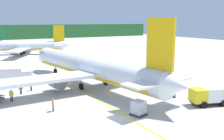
% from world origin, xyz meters
% --- Properties ---
extents(ground, '(240.00, 320.00, 0.20)m').
position_xyz_m(ground, '(0.00, 48.00, -0.10)').
color(ground, '#B7B5AD').
extents(airliner_foreground, '(34.52, 41.64, 11.90)m').
position_xyz_m(airliner_foreground, '(4.15, 15.89, 3.39)').
color(airliner_foreground, white).
rests_on(airliner_foreground, ground).
extents(airliner_mid_apron, '(33.29, 27.99, 9.97)m').
position_xyz_m(airliner_mid_apron, '(1.32, 67.90, 2.84)').
color(airliner_mid_apron, silver).
rests_on(airliner_mid_apron, ground).
extents(service_truck_fuel, '(6.88, 3.97, 2.42)m').
position_xyz_m(service_truck_fuel, '(14.59, -1.86, 1.42)').
color(service_truck_fuel, yellow).
rests_on(service_truck_fuel, ground).
extents(service_truck_catering, '(6.94, 3.92, 2.97)m').
position_xyz_m(service_truck_catering, '(-7.60, 24.62, 1.63)').
color(service_truck_catering, white).
rests_on(service_truck_catering, ground).
extents(cargo_container_near, '(2.52, 2.52, 2.10)m').
position_xyz_m(cargo_container_near, '(12.17, 4.22, 0.99)').
color(cargo_container_near, '#333338').
rests_on(cargo_container_near, ground).
extents(cargo_container_mid, '(2.04, 2.04, 1.98)m').
position_xyz_m(cargo_container_mid, '(3.17, -0.26, 0.94)').
color(cargo_container_mid, '#333338').
rests_on(cargo_container_mid, ground).
extents(crew_marshaller, '(0.41, 0.57, 1.72)m').
position_xyz_m(crew_marshaller, '(-5.62, 6.30, 1.01)').
color(crew_marshaller, '#191E33').
rests_on(crew_marshaller, ground).
extents(crew_loader_left, '(0.63, 0.24, 1.62)m').
position_xyz_m(crew_loader_left, '(-7.74, 16.64, 0.95)').
color(crew_loader_left, '#191E33').
rests_on(crew_loader_left, ground).
extents(crew_loader_right, '(0.49, 0.47, 1.70)m').
position_xyz_m(crew_loader_right, '(-5.87, 17.92, 1.00)').
color(crew_loader_right, '#191E33').
rests_on(crew_loader_right, ground).
extents(crew_supervisor, '(0.60, 0.36, 1.77)m').
position_xyz_m(crew_supervisor, '(-9.65, 13.28, 1.05)').
color(crew_supervisor, '#191E33').
rests_on(crew_supervisor, ground).
extents(apron_guide_line, '(0.30, 60.00, 0.01)m').
position_xyz_m(apron_guide_line, '(1.55, 11.46, 0.01)').
color(apron_guide_line, yellow).
rests_on(apron_guide_line, ground).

